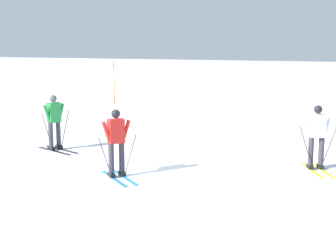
% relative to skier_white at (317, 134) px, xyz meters
% --- Properties ---
extents(ground_plane, '(120.00, 120.00, 0.00)m').
position_rel_skier_white_xyz_m(ground_plane, '(-4.41, -1.06, -0.96)').
color(ground_plane, white).
extents(far_snow_ridge, '(80.00, 8.71, 1.63)m').
position_rel_skier_white_xyz_m(far_snow_ridge, '(-4.41, 18.25, -0.14)').
color(far_snow_ridge, white).
rests_on(far_snow_ridge, ground).
extents(skier_white, '(0.95, 1.63, 1.71)m').
position_rel_skier_white_xyz_m(skier_white, '(0.00, 0.00, 0.00)').
color(skier_white, gold).
rests_on(skier_white, ground).
extents(skier_red, '(1.38, 1.41, 1.71)m').
position_rel_skier_white_xyz_m(skier_red, '(-4.75, -2.24, -0.00)').
color(skier_red, '#237AC6').
rests_on(skier_red, ground).
extents(skier_green, '(1.60, 1.03, 1.71)m').
position_rel_skier_white_xyz_m(skier_green, '(-7.75, 0.05, -0.04)').
color(skier_green, black).
rests_on(skier_green, ground).
extents(trail_marker_pole, '(0.06, 0.06, 2.23)m').
position_rel_skier_white_xyz_m(trail_marker_pole, '(-10.20, 10.52, 0.16)').
color(trail_marker_pole, '#C65614').
rests_on(trail_marker_pole, ground).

